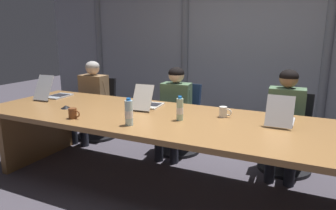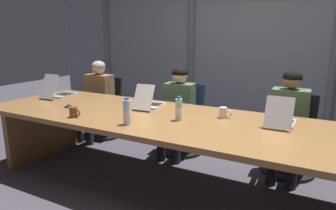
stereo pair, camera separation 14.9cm
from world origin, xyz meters
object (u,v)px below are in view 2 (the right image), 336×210
at_px(person_left_end, 96,95).
at_px(water_bottle_primary, 179,109).
at_px(coffee_mug_far, 224,113).
at_px(laptop_left_end, 59,92).
at_px(laptop_center, 281,119).
at_px(office_chair_center, 291,144).
at_px(person_center, 288,118).
at_px(office_chair_left_end, 104,114).
at_px(person_left_mid, 177,106).
at_px(laptop_left_mid, 150,103).
at_px(office_chair_left_mid, 183,127).
at_px(water_bottle_secondary, 127,112).
at_px(conference_mic_right_side, 69,106).
at_px(coffee_mug_near, 74,112).

height_order(person_left_end, water_bottle_primary, person_left_end).
bearing_deg(coffee_mug_far, laptop_left_end, -178.98).
bearing_deg(laptop_center, office_chair_center, -1.88).
bearing_deg(laptop_center, person_center, 0.60).
xyz_separation_m(office_chair_left_end, office_chair_center, (2.74, -0.00, -0.00)).
bearing_deg(water_bottle_primary, laptop_left_end, 172.38).
height_order(person_left_mid, coffee_mug_far, person_left_mid).
height_order(laptop_left_mid, laptop_center, laptop_center).
distance_m(laptop_center, person_left_mid, 1.50).
bearing_deg(laptop_center, coffee_mug_far, 90.43).
height_order(office_chair_left_mid, person_left_mid, person_left_mid).
xyz_separation_m(person_center, coffee_mug_far, (-0.53, -0.63, 0.14)).
bearing_deg(office_chair_left_mid, person_left_end, -80.55).
bearing_deg(water_bottle_primary, office_chair_center, 49.64).
xyz_separation_m(person_left_mid, person_center, (1.35, 0.00, 0.02)).
xyz_separation_m(office_chair_left_end, water_bottle_secondary, (1.48, -1.41, 0.54)).
height_order(laptop_center, person_center, person_center).
xyz_separation_m(water_bottle_secondary, conference_mic_right_side, (-0.97, 0.23, -0.10)).
height_order(person_center, water_bottle_primary, person_center).
bearing_deg(office_chair_center, coffee_mug_near, -43.99).
height_order(office_chair_left_end, coffee_mug_near, office_chair_left_end).
height_order(laptop_center, coffee_mug_near, laptop_center).
distance_m(office_chair_left_end, coffee_mug_far, 2.36).
xyz_separation_m(laptop_left_end, office_chair_left_end, (0.03, 0.82, -0.49)).
height_order(person_center, water_bottle_secondary, person_center).
xyz_separation_m(laptop_left_end, coffee_mug_far, (2.21, 0.04, -0.01)).
bearing_deg(water_bottle_primary, coffee_mug_far, 39.74).
xyz_separation_m(laptop_left_end, water_bottle_primary, (1.86, -0.25, 0.05)).
bearing_deg(office_chair_left_end, office_chair_center, 82.98).
bearing_deg(coffee_mug_near, water_bottle_primary, 22.12).
bearing_deg(office_chair_left_end, office_chair_left_mid, 83.03).
bearing_deg(water_bottle_secondary, coffee_mug_far, 42.35).
distance_m(laptop_left_mid, conference_mic_right_side, 0.91).
xyz_separation_m(laptop_left_mid, office_chair_center, (1.42, 0.76, -0.48)).
relative_size(laptop_left_end, person_left_end, 0.43).
bearing_deg(laptop_left_mid, person_center, -70.66).
bearing_deg(office_chair_center, laptop_left_end, -65.47).
bearing_deg(water_bottle_secondary, water_bottle_primary, 44.74).
height_order(laptop_left_end, office_chair_left_mid, laptop_left_end).
height_order(office_chair_center, coffee_mug_far, office_chair_center).
bearing_deg(office_chair_left_mid, office_chair_left_end, -86.71).
bearing_deg(person_left_mid, office_chair_left_end, -102.10).
height_order(office_chair_left_mid, water_bottle_secondary, water_bottle_secondary).
height_order(laptop_left_end, office_chair_center, laptop_left_end).
relative_size(water_bottle_primary, coffee_mug_far, 1.85).
xyz_separation_m(office_chair_left_mid, person_center, (1.33, -0.15, 0.34)).
height_order(water_bottle_secondary, conference_mic_right_side, water_bottle_secondary).
bearing_deg(conference_mic_right_side, laptop_left_mid, 27.53).
bearing_deg(laptop_left_end, office_chair_left_end, -4.96).
xyz_separation_m(laptop_left_end, water_bottle_secondary, (1.51, -0.59, 0.06)).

